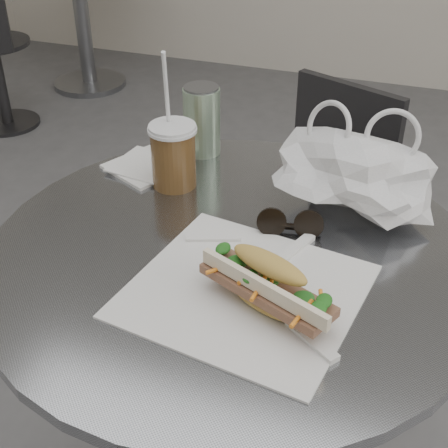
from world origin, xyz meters
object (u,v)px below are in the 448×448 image
(cafe_table, at_px, (231,372))
(sunglasses, at_px, (290,225))
(chair_far, at_px, (306,242))
(banh_mi, at_px, (268,284))
(iced_coffee, at_px, (173,154))
(drink_can, at_px, (202,120))
(bg_table, at_px, (80,1))

(cafe_table, xyz_separation_m, sunglasses, (0.07, 0.07, 0.29))
(chair_far, height_order, banh_mi, banh_mi)
(chair_far, relative_size, iced_coffee, 2.97)
(chair_far, height_order, iced_coffee, iced_coffee)
(chair_far, relative_size, drink_can, 5.46)
(chair_far, bearing_deg, banh_mi, 119.73)
(cafe_table, distance_m, bg_table, 2.72)
(cafe_table, distance_m, chair_far, 0.64)
(chair_far, bearing_deg, cafe_table, 112.92)
(iced_coffee, bearing_deg, banh_mi, -46.94)
(cafe_table, xyz_separation_m, chair_far, (-0.00, 0.63, -0.13))
(bg_table, xyz_separation_m, banh_mi, (1.69, -2.32, 0.32))
(chair_far, distance_m, sunglasses, 0.71)
(cafe_table, relative_size, drink_can, 5.63)
(drink_can, bearing_deg, iced_coffee, -90.25)
(chair_far, bearing_deg, drink_can, 87.80)
(bg_table, xyz_separation_m, chair_far, (1.60, -1.57, -0.13))
(banh_mi, bearing_deg, iced_coffee, 156.49)
(cafe_table, height_order, drink_can, drink_can)
(cafe_table, distance_m, sunglasses, 0.31)
(iced_coffee, bearing_deg, chair_far, 71.59)
(sunglasses, bearing_deg, banh_mi, -98.19)
(banh_mi, height_order, drink_can, drink_can)
(bg_table, relative_size, iced_coffee, 2.98)
(bg_table, height_order, chair_far, bg_table)
(bg_table, relative_size, drink_can, 5.48)
(banh_mi, relative_size, iced_coffee, 1.02)
(chair_far, bearing_deg, iced_coffee, 94.32)
(cafe_table, height_order, sunglasses, sunglasses)
(sunglasses, bearing_deg, cafe_table, -151.59)
(cafe_table, xyz_separation_m, banh_mi, (0.09, -0.12, 0.32))
(banh_mi, distance_m, drink_can, 0.48)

